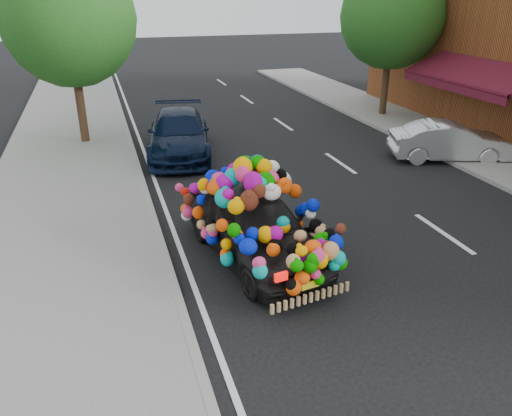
{
  "coord_description": "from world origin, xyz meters",
  "views": [
    {
      "loc": [
        -3.24,
        -8.04,
        4.9
      ],
      "look_at": [
        -0.48,
        0.68,
        0.86
      ],
      "focal_mm": 35.0,
      "sensor_mm": 36.0,
      "label": 1
    }
  ],
  "objects": [
    {
      "name": "ground",
      "position": [
        0.0,
        0.0,
        0.0
      ],
      "size": [
        100.0,
        100.0,
        0.0
      ],
      "primitive_type": "plane",
      "color": "black",
      "rests_on": "ground"
    },
    {
      "name": "navy_sedan",
      "position": [
        -0.91,
        7.39,
        0.67
      ],
      "size": [
        2.62,
        4.85,
        1.34
      ],
      "primitive_type": "imported",
      "rotation": [
        0.0,
        0.0,
        -0.17
      ],
      "color": "black",
      "rests_on": "ground"
    },
    {
      "name": "lane_markings",
      "position": [
        3.6,
        0.0,
        0.01
      ],
      "size": [
        6.0,
        50.0,
        0.01
      ],
      "primitive_type": null,
      "color": "silver",
      "rests_on": "ground"
    },
    {
      "name": "tree_far_b",
      "position": [
        8.0,
        10.0,
        3.89
      ],
      "size": [
        4.0,
        4.0,
        5.9
      ],
      "color": "#332114",
      "rests_on": "ground"
    },
    {
      "name": "sidewalk",
      "position": [
        -4.3,
        0.0,
        0.06
      ],
      "size": [
        4.0,
        60.0,
        0.12
      ],
      "primitive_type": "cube",
      "color": "gray",
      "rests_on": "ground"
    },
    {
      "name": "tree_near_sidewalk",
      "position": [
        -3.8,
        9.5,
        4.02
      ],
      "size": [
        4.2,
        4.2,
        6.13
      ],
      "color": "#332114",
      "rests_on": "ground"
    },
    {
      "name": "plush_art_car",
      "position": [
        -0.64,
        0.29,
        1.03
      ],
      "size": [
        2.64,
        4.48,
        2.02
      ],
      "rotation": [
        0.0,
        0.0,
        0.16
      ],
      "color": "black",
      "rests_on": "ground"
    },
    {
      "name": "kerb",
      "position": [
        -2.35,
        0.0,
        0.07
      ],
      "size": [
        0.15,
        60.0,
        0.13
      ],
      "primitive_type": "cube",
      "color": "gray",
      "rests_on": "ground"
    },
    {
      "name": "footpath_far",
      "position": [
        8.2,
        3.0,
        0.06
      ],
      "size": [
        3.0,
        40.0,
        0.12
      ],
      "primitive_type": "cube",
      "color": "gray",
      "rests_on": "ground"
    },
    {
      "name": "silver_hatchback",
      "position": [
        6.91,
        4.29,
        0.59
      ],
      "size": [
        3.79,
        2.36,
        1.18
      ],
      "primitive_type": "imported",
      "rotation": [
        0.0,
        0.0,
        1.24
      ],
      "color": "#B6B8BE",
      "rests_on": "ground"
    }
  ]
}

